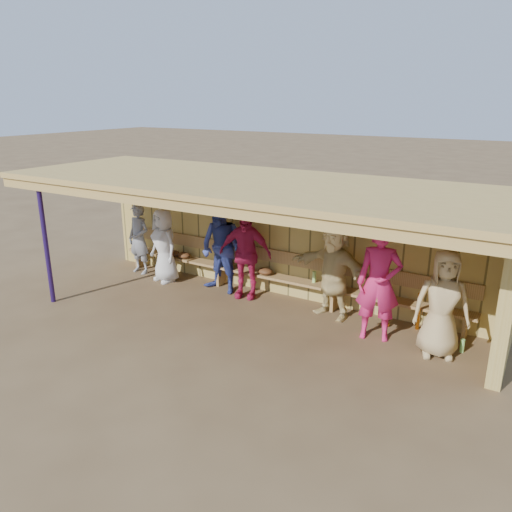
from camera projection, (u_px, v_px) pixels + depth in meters
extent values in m
plane|color=brown|center=(246.00, 315.00, 9.18)|extent=(90.00, 90.00, 0.00)
imported|color=gray|center=(139.00, 239.00, 11.20)|extent=(0.60, 0.42, 1.59)
imported|color=silver|center=(164.00, 245.00, 10.68)|extent=(0.90, 0.71, 1.60)
imported|color=#33408E|center=(221.00, 247.00, 10.03)|extent=(1.01, 0.84, 1.90)
imported|color=#B91D4B|center=(245.00, 254.00, 9.79)|extent=(1.13, 0.69, 1.80)
imported|color=#E1C77F|center=(334.00, 270.00, 8.91)|extent=(1.74, 0.94, 1.79)
imported|color=#D32161|center=(379.00, 283.00, 8.05)|extent=(0.80, 0.63, 1.94)
imported|color=tan|center=(442.00, 304.00, 7.53)|extent=(0.97, 0.79, 1.70)
cube|color=tan|center=(282.00, 236.00, 9.92)|extent=(8.60, 0.20, 2.40)
cube|color=tan|center=(511.00, 290.00, 7.13)|extent=(0.20, 1.62, 2.40)
cube|color=tan|center=(245.00, 183.00, 8.44)|extent=(8.80, 3.20, 0.10)
cube|color=tan|center=(191.00, 206.00, 7.25)|extent=(8.80, 0.10, 0.18)
cube|color=tan|center=(91.00, 174.00, 10.34)|extent=(0.08, 3.00, 0.16)
cube|color=tan|center=(124.00, 178.00, 9.88)|extent=(0.08, 3.00, 0.16)
cube|color=tan|center=(160.00, 182.00, 9.41)|extent=(0.08, 3.00, 0.16)
cube|color=tan|center=(201.00, 186.00, 8.95)|extent=(0.08, 3.00, 0.16)
cube|color=tan|center=(245.00, 191.00, 8.48)|extent=(0.08, 3.00, 0.16)
cube|color=tan|center=(295.00, 196.00, 8.02)|extent=(0.08, 3.00, 0.16)
cube|color=tan|center=(352.00, 202.00, 7.55)|extent=(0.08, 3.00, 0.16)
cube|color=tan|center=(415.00, 209.00, 7.09)|extent=(0.08, 3.00, 0.16)
cube|color=tan|center=(487.00, 217.00, 6.62)|extent=(0.08, 3.00, 0.16)
cylinder|color=navy|center=(46.00, 243.00, 9.44)|extent=(0.09, 0.09, 2.40)
cube|color=#A77E47|center=(274.00, 277.00, 9.92)|extent=(7.60, 0.32, 0.05)
cube|color=#A77E47|center=(278.00, 257.00, 9.94)|extent=(7.60, 0.04, 0.26)
cube|color=#A77E47|center=(141.00, 259.00, 11.75)|extent=(0.06, 0.29, 0.40)
cube|color=#A77E47|center=(221.00, 276.00, 10.62)|extent=(0.06, 0.29, 0.40)
cube|color=#A77E47|center=(334.00, 300.00, 9.36)|extent=(0.06, 0.29, 0.40)
cube|color=#A77E47|center=(465.00, 328.00, 8.23)|extent=(0.06, 0.29, 0.40)
cylinder|color=#C36D16|center=(418.00, 312.00, 8.36)|extent=(0.13, 0.41, 0.80)
sphere|color=orange|center=(387.00, 325.00, 8.71)|extent=(0.08, 0.08, 0.08)
ellipsoid|color=#593319|center=(184.00, 255.00, 10.95)|extent=(0.30, 0.24, 0.14)
ellipsoid|color=#593319|center=(173.00, 253.00, 11.10)|extent=(0.30, 0.24, 0.14)
ellipsoid|color=#593319|center=(265.00, 271.00, 9.94)|extent=(0.30, 0.24, 0.14)
cylinder|color=#A8DE6F|center=(314.00, 277.00, 9.51)|extent=(0.07, 0.07, 0.22)
cylinder|color=orange|center=(387.00, 291.00, 8.82)|extent=(0.07, 0.07, 0.22)
cylinder|color=#83CD66|center=(462.00, 346.00, 7.82)|extent=(0.07, 0.07, 0.22)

